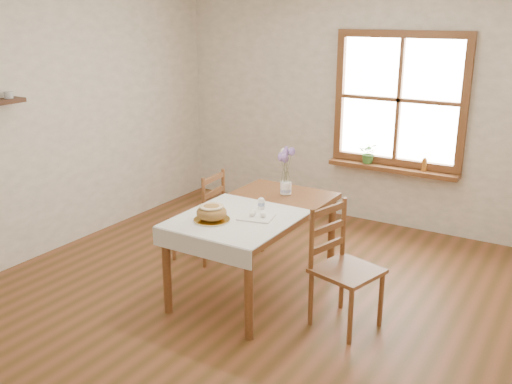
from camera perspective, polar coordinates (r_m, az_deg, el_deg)
ground at (r=4.96m, az=-1.84°, el=-10.88°), size 5.00×5.00×0.00m
room_walls at (r=4.41m, az=-2.06°, el=9.04°), size 4.60×5.10×2.65m
window at (r=6.46m, az=14.13°, el=8.93°), size 1.46×0.08×1.46m
window_sill at (r=6.55m, az=13.46°, el=2.28°), size 1.46×0.20×0.05m
dining_table at (r=4.91m, az=0.00°, el=-2.61°), size 0.90×1.60×0.75m
table_linen at (r=4.64m, az=-1.96°, el=-2.67°), size 0.91×0.99×0.01m
chair_left at (r=5.66m, az=-5.83°, el=-2.28°), size 0.47×0.45×0.90m
chair_right at (r=4.45m, az=9.12°, el=-7.61°), size 0.57×0.56×0.96m
bread_plate at (r=4.59m, az=-4.44°, el=-2.80°), size 0.33×0.33×0.02m
bread_loaf at (r=4.56m, az=-4.46°, el=-1.92°), size 0.24×0.24×0.13m
egg_napkin at (r=4.64m, az=0.04°, el=-2.51°), size 0.32×0.29×0.01m
eggs at (r=4.63m, az=0.04°, el=-2.17°), size 0.25×0.23×0.05m
salt_shaker at (r=4.84m, az=0.61°, el=-1.18°), size 0.05×0.05×0.09m
pepper_shaker at (r=4.83m, az=0.51°, el=-1.13°), size 0.06×0.06×0.10m
flower_vase at (r=5.25m, az=2.99°, el=0.33°), size 0.13×0.13×0.11m
lavender_bouquet at (r=5.19m, az=3.03°, el=2.73°), size 0.18×0.18×0.34m
potted_plant at (r=6.60m, az=11.21°, el=3.62°), size 0.26×0.28×0.18m
amber_bottle at (r=6.43m, az=16.49°, el=2.68°), size 0.06×0.06×0.15m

